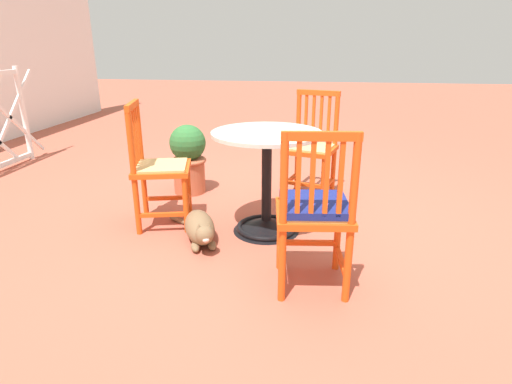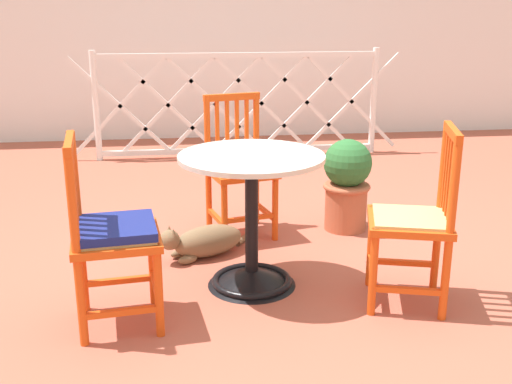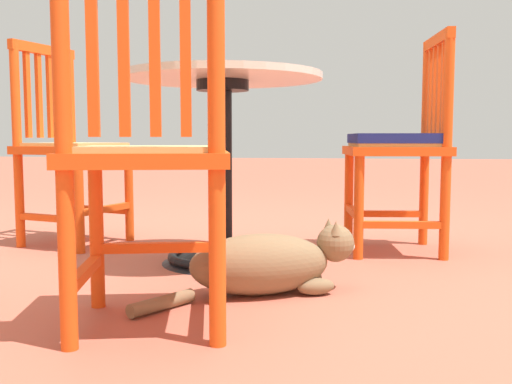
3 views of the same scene
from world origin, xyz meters
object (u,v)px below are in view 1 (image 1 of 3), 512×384
object	(u,v)px
orange_chair_facing_out	(311,149)
tabby_cat	(200,229)
orange_chair_near_fence	(314,212)
orange_chair_tucked_in	(158,169)
cafe_table	(266,194)
terracotta_planter	(188,157)

from	to	relation	value
orange_chair_facing_out	tabby_cat	world-z (taller)	orange_chair_facing_out
orange_chair_near_fence	orange_chair_facing_out	world-z (taller)	same
orange_chair_tucked_in	orange_chair_near_fence	xyz separation A→B (m)	(-0.71, -1.13, 0.01)
cafe_table	orange_chair_facing_out	xyz separation A→B (m)	(0.78, -0.30, 0.15)
tabby_cat	orange_chair_facing_out	bearing A→B (deg)	-35.10
orange_chair_tucked_in	terracotta_planter	xyz separation A→B (m)	(0.72, -0.01, -0.11)
orange_chair_facing_out	terracotta_planter	xyz separation A→B (m)	(-0.05, 1.09, -0.11)
orange_chair_near_fence	orange_chair_facing_out	bearing A→B (deg)	1.52
cafe_table	orange_chair_near_fence	size ratio (longest dim) A/B	0.83
orange_chair_tucked_in	terracotta_planter	distance (m)	0.73
orange_chair_tucked_in	orange_chair_near_fence	world-z (taller)	same
cafe_table	orange_chair_near_fence	world-z (taller)	orange_chair_near_fence
orange_chair_near_fence	orange_chair_facing_out	xyz separation A→B (m)	(1.47, 0.04, -0.01)
cafe_table	terracotta_planter	xyz separation A→B (m)	(0.73, 0.79, 0.04)
tabby_cat	terracotta_planter	world-z (taller)	terracotta_planter
orange_chair_near_fence	terracotta_planter	world-z (taller)	orange_chair_near_fence
terracotta_planter	orange_chair_facing_out	bearing A→B (deg)	-87.52
orange_chair_facing_out	orange_chair_tucked_in	bearing A→B (deg)	124.95
cafe_table	orange_chair_tucked_in	size ratio (longest dim) A/B	0.83
orange_chair_near_fence	terracotta_planter	xyz separation A→B (m)	(1.43, 1.12, -0.12)
tabby_cat	terracotta_planter	distance (m)	1.07
orange_chair_tucked_in	tabby_cat	xyz separation A→B (m)	(-0.26, -0.37, -0.34)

